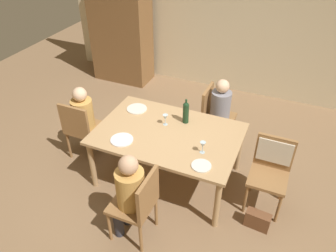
% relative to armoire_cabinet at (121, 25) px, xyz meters
% --- Properties ---
extents(ground_plane, '(10.00, 10.00, 0.00)m').
position_rel_armoire_cabinet_xyz_m(ground_plane, '(1.99, -2.34, -1.10)').
color(ground_plane, '#846647').
extents(rear_room_partition, '(6.40, 0.12, 2.70)m').
position_rel_armoire_cabinet_xyz_m(rear_room_partition, '(1.99, 0.45, 0.25)').
color(rear_room_partition, beige).
rests_on(rear_room_partition, ground_plane).
extents(armoire_cabinet, '(1.18, 0.62, 2.18)m').
position_rel_armoire_cabinet_xyz_m(armoire_cabinet, '(0.00, 0.00, 0.00)').
color(armoire_cabinet, brown).
rests_on(armoire_cabinet, ground_plane).
extents(dining_table, '(1.78, 1.19, 0.75)m').
position_rel_armoire_cabinet_xyz_m(dining_table, '(1.99, -2.34, -0.42)').
color(dining_table, tan).
rests_on(dining_table, ground_plane).
extents(chair_left_end, '(0.44, 0.44, 0.92)m').
position_rel_armoire_cabinet_xyz_m(chair_left_end, '(0.72, -2.43, -0.56)').
color(chair_left_end, olive).
rests_on(chair_left_end, ground_plane).
extents(chair_near, '(0.44, 0.44, 0.92)m').
position_rel_armoire_cabinet_xyz_m(chair_near, '(2.08, -3.32, -0.56)').
color(chair_near, olive).
rests_on(chair_near, ground_plane).
extents(chair_far_right, '(0.44, 0.44, 0.92)m').
position_rel_armoire_cabinet_xyz_m(chair_far_right, '(2.30, -1.37, -0.56)').
color(chair_far_right, olive).
rests_on(chair_far_right, ground_plane).
extents(chair_right_end, '(0.44, 0.46, 0.92)m').
position_rel_armoire_cabinet_xyz_m(chair_right_end, '(3.26, -2.22, -0.50)').
color(chair_right_end, olive).
rests_on(chair_right_end, ground_plane).
extents(person_woman_host, '(0.29, 0.33, 1.10)m').
position_rel_armoire_cabinet_xyz_m(person_woman_host, '(0.72, -2.32, -0.46)').
color(person_woman_host, '#33333D').
rests_on(person_woman_host, ground_plane).
extents(person_man_bearded, '(0.35, 0.30, 1.12)m').
position_rel_armoire_cabinet_xyz_m(person_man_bearded, '(1.96, -3.32, -0.45)').
color(person_man_bearded, '#33333D').
rests_on(person_man_bearded, ground_plane).
extents(person_man_guest, '(0.33, 0.29, 1.09)m').
position_rel_armoire_cabinet_xyz_m(person_man_guest, '(2.41, -1.37, -0.46)').
color(person_man_guest, '#33333D').
rests_on(person_man_guest, ground_plane).
extents(wine_bottle_tall_green, '(0.08, 0.08, 0.34)m').
position_rel_armoire_cabinet_xyz_m(wine_bottle_tall_green, '(2.11, -2.05, -0.19)').
color(wine_bottle_tall_green, '#19381E').
rests_on(wine_bottle_tall_green, dining_table).
extents(wine_glass_near_left, '(0.07, 0.07, 0.15)m').
position_rel_armoire_cabinet_xyz_m(wine_glass_near_left, '(1.89, -2.20, -0.24)').
color(wine_glass_near_left, silver).
rests_on(wine_glass_near_left, dining_table).
extents(wine_glass_centre, '(0.07, 0.07, 0.15)m').
position_rel_armoire_cabinet_xyz_m(wine_glass_centre, '(2.50, -2.54, -0.24)').
color(wine_glass_centre, silver).
rests_on(wine_glass_centre, dining_table).
extents(dinner_plate_host, '(0.27, 0.27, 0.01)m').
position_rel_armoire_cabinet_xyz_m(dinner_plate_host, '(1.39, -2.02, -0.34)').
color(dinner_plate_host, silver).
rests_on(dinner_plate_host, dining_table).
extents(dinner_plate_guest_left, '(0.27, 0.27, 0.01)m').
position_rel_armoire_cabinet_xyz_m(dinner_plate_guest_left, '(1.54, -2.70, -0.34)').
color(dinner_plate_guest_left, white).
rests_on(dinner_plate_guest_left, dining_table).
extents(dinner_plate_guest_right, '(0.22, 0.22, 0.01)m').
position_rel_armoire_cabinet_xyz_m(dinner_plate_guest_right, '(2.56, -2.76, -0.34)').
color(dinner_plate_guest_right, silver).
rests_on(dinner_plate_guest_right, dining_table).
extents(handbag, '(0.29, 0.14, 0.22)m').
position_rel_armoire_cabinet_xyz_m(handbag, '(3.26, -2.69, -0.99)').
color(handbag, brown).
rests_on(handbag, ground_plane).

